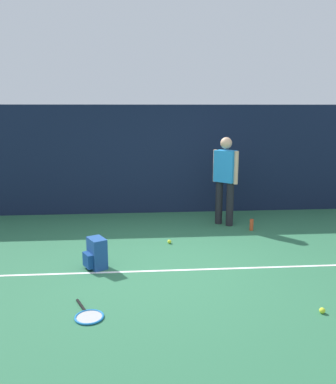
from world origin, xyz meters
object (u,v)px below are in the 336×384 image
Objects in this scene: tennis_player at (225,176)px; tennis_racket at (88,316)px; backpack at (96,254)px; tennis_ball_by_fence at (169,242)px; tennis_ball_near_player at (322,311)px; water_bottle at (252,225)px.

tennis_player is 4.15m from tennis_racket.
backpack is 1.49m from tennis_ball_by_fence.
tennis_racket is 2.57m from tennis_ball_by_fence.
tennis_ball_by_fence is at bearing 121.61° from tennis_ball_near_player.
tennis_racket is at bearing -132.18° from water_bottle.
tennis_player is 3.86× the size of backpack.
water_bottle is (1.59, 0.62, 0.07)m from tennis_ball_by_fence.
water_bottle is (0.08, 3.07, 0.07)m from tennis_ball_near_player.
tennis_player reaches higher than tennis_ball_near_player.
tennis_ball_near_player is (2.64, -1.50, -0.18)m from backpack.
tennis_ball_by_fence is 1.70m from water_bottle.
tennis_ball_near_player is 1.00× the size of tennis_ball_by_fence.
tennis_player is at bearing 41.91° from tennis_ball_by_fence.
backpack is at bearing 82.42° from tennis_player.
backpack reaches higher than tennis_ball_near_player.
backpack reaches higher than tennis_ball_by_fence.
tennis_player reaches higher than backpack.
backpack is (-0.04, 1.38, 0.20)m from tennis_racket.
tennis_player is 3.63m from tennis_ball_near_player.
tennis_racket is 2.97× the size of water_bottle.
backpack is 6.67× the size of tennis_ball_by_fence.
tennis_racket is at bearing 97.70° from tennis_player.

